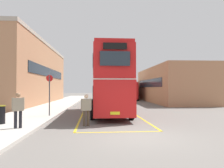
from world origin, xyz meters
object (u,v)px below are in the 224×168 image
(pedestrian_waiting_near, at_px, (18,108))
(double_decker_bus, at_px, (109,81))
(pedestrian_boarding, at_px, (86,108))
(single_deck_bus, at_px, (130,90))
(litter_bin, at_px, (0,115))
(bus_stop_sign, at_px, (49,91))

(pedestrian_waiting_near, bearing_deg, double_decker_bus, 55.84)
(pedestrian_boarding, distance_m, pedestrian_waiting_near, 3.28)
(double_decker_bus, xyz_separation_m, single_deck_bus, (4.62, 20.77, -0.87))
(single_deck_bus, height_order, pedestrian_boarding, single_deck_bus)
(single_deck_bus, xyz_separation_m, pedestrian_boarding, (-6.02, -26.14, -0.68))
(litter_bin, bearing_deg, bus_stop_sign, 61.95)
(single_deck_bus, xyz_separation_m, pedestrian_waiting_near, (-9.07, -27.33, -0.55))
(pedestrian_boarding, height_order, pedestrian_waiting_near, pedestrian_waiting_near)
(double_decker_bus, relative_size, single_deck_bus, 1.09)
(single_deck_bus, bearing_deg, pedestrian_boarding, -102.96)
(double_decker_bus, bearing_deg, litter_bin, -138.19)
(single_deck_bus, xyz_separation_m, bus_stop_sign, (-8.69, -22.67, 0.14))
(double_decker_bus, height_order, litter_bin, double_decker_bus)
(single_deck_bus, relative_size, pedestrian_boarding, 5.56)
(double_decker_bus, xyz_separation_m, bus_stop_sign, (-4.07, -1.90, -0.73))
(single_deck_bus, bearing_deg, double_decker_bus, -102.53)
(single_deck_bus, bearing_deg, bus_stop_sign, -110.97)
(bus_stop_sign, bearing_deg, single_deck_bus, 69.03)
(single_deck_bus, height_order, bus_stop_sign, single_deck_bus)
(pedestrian_boarding, bearing_deg, double_decker_bus, 75.38)
(double_decker_bus, bearing_deg, pedestrian_waiting_near, -124.16)
(bus_stop_sign, bearing_deg, pedestrian_waiting_near, -94.70)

